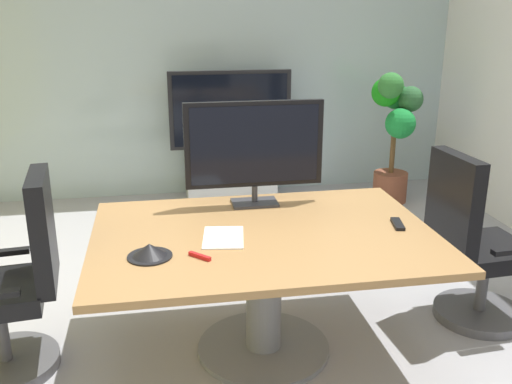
{
  "coord_description": "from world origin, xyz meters",
  "views": [
    {
      "loc": [
        -0.46,
        -2.97,
        1.9
      ],
      "look_at": [
        0.08,
        0.09,
        0.88
      ],
      "focal_mm": 39.93,
      "sensor_mm": 36.0,
      "label": 1
    }
  ],
  "objects_px": {
    "wall_display_unit": "(231,157)",
    "potted_plant": "(394,126)",
    "office_chair_right": "(473,253)",
    "conference_phone": "(150,251)",
    "tv_monitor": "(254,147)",
    "remote_control": "(398,224)",
    "conference_table": "(264,262)",
    "office_chair_left": "(15,292)"
  },
  "relations": [
    {
      "from": "potted_plant",
      "to": "conference_phone",
      "type": "height_order",
      "value": "potted_plant"
    },
    {
      "from": "office_chair_left",
      "to": "potted_plant",
      "type": "relative_size",
      "value": 0.83
    },
    {
      "from": "conference_table",
      "to": "remote_control",
      "type": "relative_size",
      "value": 10.83
    },
    {
      "from": "tv_monitor",
      "to": "conference_phone",
      "type": "height_order",
      "value": "tv_monitor"
    },
    {
      "from": "tv_monitor",
      "to": "conference_table",
      "type": "bearing_deg",
      "value": -93.6
    },
    {
      "from": "potted_plant",
      "to": "remote_control",
      "type": "distance_m",
      "value": 2.59
    },
    {
      "from": "potted_plant",
      "to": "conference_table",
      "type": "bearing_deg",
      "value": -126.46
    },
    {
      "from": "remote_control",
      "to": "tv_monitor",
      "type": "bearing_deg",
      "value": 156.93
    },
    {
      "from": "wall_display_unit",
      "to": "remote_control",
      "type": "height_order",
      "value": "wall_display_unit"
    },
    {
      "from": "tv_monitor",
      "to": "wall_display_unit",
      "type": "bearing_deg",
      "value": 86.29
    },
    {
      "from": "tv_monitor",
      "to": "conference_phone",
      "type": "bearing_deg",
      "value": -132.76
    },
    {
      "from": "office_chair_right",
      "to": "office_chair_left",
      "type": "bearing_deg",
      "value": 86.94
    },
    {
      "from": "wall_display_unit",
      "to": "conference_phone",
      "type": "bearing_deg",
      "value": -104.97
    },
    {
      "from": "office_chair_right",
      "to": "remote_control",
      "type": "relative_size",
      "value": 6.41
    },
    {
      "from": "wall_display_unit",
      "to": "potted_plant",
      "type": "relative_size",
      "value": 1.0
    },
    {
      "from": "tv_monitor",
      "to": "remote_control",
      "type": "xyz_separation_m",
      "value": [
        0.72,
        -0.5,
        -0.35
      ]
    },
    {
      "from": "conference_table",
      "to": "office_chair_right",
      "type": "xyz_separation_m",
      "value": [
        1.33,
        0.11,
        -0.1
      ]
    },
    {
      "from": "office_chair_right",
      "to": "conference_phone",
      "type": "distance_m",
      "value": 1.98
    },
    {
      "from": "tv_monitor",
      "to": "wall_display_unit",
      "type": "xyz_separation_m",
      "value": [
        0.15,
        2.24,
        -0.65
      ]
    },
    {
      "from": "office_chair_right",
      "to": "wall_display_unit",
      "type": "relative_size",
      "value": 0.83
    },
    {
      "from": "tv_monitor",
      "to": "office_chair_right",
      "type": "bearing_deg",
      "value": -15.85
    },
    {
      "from": "office_chair_right",
      "to": "conference_phone",
      "type": "xyz_separation_m",
      "value": [
        -1.93,
        -0.32,
        0.31
      ]
    },
    {
      "from": "conference_table",
      "to": "potted_plant",
      "type": "bearing_deg",
      "value": 53.54
    },
    {
      "from": "conference_table",
      "to": "remote_control",
      "type": "distance_m",
      "value": 0.78
    },
    {
      "from": "conference_table",
      "to": "remote_control",
      "type": "xyz_separation_m",
      "value": [
        0.75,
        -0.03,
        0.19
      ]
    },
    {
      "from": "tv_monitor",
      "to": "remote_control",
      "type": "distance_m",
      "value": 0.95
    },
    {
      "from": "office_chair_left",
      "to": "remote_control",
      "type": "height_order",
      "value": "office_chair_left"
    },
    {
      "from": "conference_phone",
      "to": "remote_control",
      "type": "distance_m",
      "value": 1.38
    },
    {
      "from": "conference_table",
      "to": "tv_monitor",
      "type": "bearing_deg",
      "value": 86.4
    },
    {
      "from": "remote_control",
      "to": "potted_plant",
      "type": "bearing_deg",
      "value": 79.19
    },
    {
      "from": "office_chair_left",
      "to": "conference_phone",
      "type": "bearing_deg",
      "value": 62.02
    },
    {
      "from": "office_chair_right",
      "to": "remote_control",
      "type": "height_order",
      "value": "office_chair_right"
    },
    {
      "from": "office_chair_left",
      "to": "conference_phone",
      "type": "relative_size",
      "value": 4.95
    },
    {
      "from": "wall_display_unit",
      "to": "potted_plant",
      "type": "xyz_separation_m",
      "value": [
        1.57,
        -0.35,
        0.34
      ]
    },
    {
      "from": "conference_phone",
      "to": "remote_control",
      "type": "xyz_separation_m",
      "value": [
        1.36,
        0.19,
        -0.02
      ]
    },
    {
      "from": "conference_table",
      "to": "office_chair_right",
      "type": "relative_size",
      "value": 1.69
    },
    {
      "from": "potted_plant",
      "to": "tv_monitor",
      "type": "bearing_deg",
      "value": -132.28
    },
    {
      "from": "tv_monitor",
      "to": "remote_control",
      "type": "bearing_deg",
      "value": -34.82
    },
    {
      "from": "tv_monitor",
      "to": "wall_display_unit",
      "type": "height_order",
      "value": "tv_monitor"
    },
    {
      "from": "conference_table",
      "to": "remote_control",
      "type": "bearing_deg",
      "value": -2.06
    },
    {
      "from": "conference_table",
      "to": "tv_monitor",
      "type": "xyz_separation_m",
      "value": [
        0.03,
        0.48,
        0.54
      ]
    },
    {
      "from": "office_chair_right",
      "to": "remote_control",
      "type": "bearing_deg",
      "value": 99.61
    }
  ]
}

